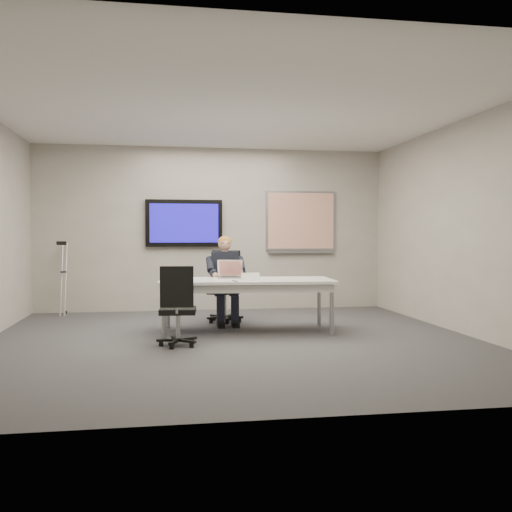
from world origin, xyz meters
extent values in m
cube|color=#3C3C3F|center=(0.00, 0.00, 0.00)|extent=(6.00, 6.00, 0.02)
cube|color=white|center=(0.00, 0.00, 2.80)|extent=(6.00, 6.00, 0.02)
cube|color=#9C978D|center=(0.00, 3.00, 1.40)|extent=(6.00, 0.02, 2.80)
cube|color=#9C978D|center=(0.00, -3.00, 1.40)|extent=(6.00, 0.02, 2.80)
cube|color=#9C978D|center=(3.00, 0.00, 1.40)|extent=(0.02, 6.00, 2.80)
cube|color=white|center=(0.24, 0.64, 0.69)|extent=(2.35, 1.11, 0.04)
cube|color=silver|center=(0.24, 0.64, 0.61)|extent=(2.25, 1.01, 0.10)
cylinder|color=gray|center=(-0.86, 0.31, 0.33)|extent=(0.06, 0.06, 0.67)
cylinder|color=gray|center=(1.27, 0.16, 0.33)|extent=(0.06, 0.06, 0.67)
cylinder|color=gray|center=(-0.80, 1.11, 0.33)|extent=(0.06, 0.06, 0.67)
cylinder|color=gray|center=(1.33, 0.96, 0.33)|extent=(0.06, 0.06, 0.67)
cube|color=black|center=(-0.50, 2.95, 1.50)|extent=(1.30, 0.08, 0.80)
cube|color=#130C85|center=(-0.50, 2.90, 1.50)|extent=(1.16, 0.01, 0.66)
cube|color=gray|center=(1.55, 2.98, 1.55)|extent=(1.25, 0.04, 1.05)
cube|color=white|center=(1.55, 2.95, 1.55)|extent=(1.18, 0.01, 0.98)
cube|color=gray|center=(1.55, 2.94, 1.00)|extent=(1.18, 0.05, 0.04)
cylinder|color=gray|center=(0.04, 1.55, 0.28)|extent=(0.06, 0.06, 0.36)
cube|color=black|center=(0.04, 1.55, 0.46)|extent=(0.56, 0.56, 0.07)
cube|color=black|center=(0.09, 1.76, 0.80)|extent=(0.42, 0.15, 0.53)
cylinder|color=gray|center=(-0.70, -0.20, 0.25)|extent=(0.05, 0.05, 0.32)
cube|color=black|center=(-0.70, -0.20, 0.41)|extent=(0.45, 0.45, 0.06)
cube|color=black|center=(-0.71, -0.39, 0.71)|extent=(0.38, 0.08, 0.47)
cube|color=black|center=(0.04, 1.52, 0.78)|extent=(0.41, 0.25, 0.55)
cube|color=#352115|center=(0.04, 1.40, 0.81)|extent=(0.21, 0.03, 0.26)
sphere|color=tan|center=(0.04, 1.49, 1.17)|extent=(0.20, 0.20, 0.20)
ellipsoid|color=brown|center=(0.04, 1.50, 1.19)|extent=(0.21, 0.21, 0.17)
cube|color=#AEADB0|center=(0.06, 0.83, 0.71)|extent=(0.39, 0.31, 0.02)
cube|color=black|center=(0.06, 0.82, 0.72)|extent=(0.32, 0.23, 0.00)
cube|color=#AEADB0|center=(0.06, 0.99, 0.84)|extent=(0.36, 0.16, 0.23)
cube|color=red|center=(0.06, 0.98, 0.84)|extent=(0.31, 0.13, 0.19)
cylinder|color=black|center=(0.04, 0.31, 0.71)|extent=(0.06, 0.13, 0.01)
camera|label=1|loc=(-0.87, -6.85, 1.28)|focal=40.00mm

